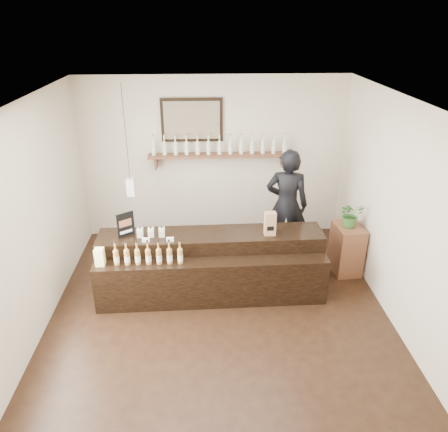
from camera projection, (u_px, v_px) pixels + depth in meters
name	position (u px, v px, depth m)	size (l,w,h in m)	color
ground	(220.00, 316.00, 5.85)	(5.00, 5.00, 0.00)	black
room_shell	(219.00, 198.00, 5.13)	(5.00, 5.00, 5.00)	beige
back_wall_decor	(205.00, 141.00, 7.25)	(2.66, 0.96, 1.69)	brown
counter	(211.00, 266.00, 6.20)	(3.17, 0.90, 1.03)	black
promo_sign	(126.00, 225.00, 5.95)	(0.22, 0.16, 0.35)	black
paper_bag	(270.00, 224.00, 6.01)	(0.16, 0.12, 0.33)	#986C49
tape_dispenser	(270.00, 230.00, 6.11)	(0.14, 0.08, 0.11)	#1948AF
side_cabinet	(346.00, 249.00, 6.72)	(0.43, 0.56, 0.77)	brown
potted_plant	(351.00, 215.00, 6.47)	(0.35, 0.30, 0.39)	#316A2A
shopkeeper	(287.00, 198.00, 6.86)	(0.76, 0.50, 2.07)	black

